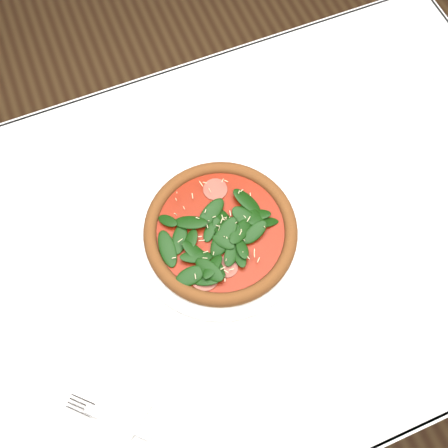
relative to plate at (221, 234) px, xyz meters
name	(u,v)px	position (x,y,z in m)	size (l,w,h in m)	color
ground	(239,317)	(0.05, -0.02, -0.76)	(6.00, 6.00, 0.00)	brown
dining_table	(248,251)	(0.05, -0.02, -0.11)	(1.21, 0.81, 0.75)	white
plate	(221,234)	(0.00, 0.00, 0.00)	(0.32, 0.32, 0.01)	white
pizza	(220,230)	(0.00, 0.00, 0.02)	(0.27, 0.27, 0.04)	#A26C27
napkin	(119,422)	(-0.26, -0.23, 0.00)	(0.13, 0.06, 0.01)	white
fork	(103,415)	(-0.28, -0.21, 0.01)	(0.12, 0.11, 0.00)	silver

